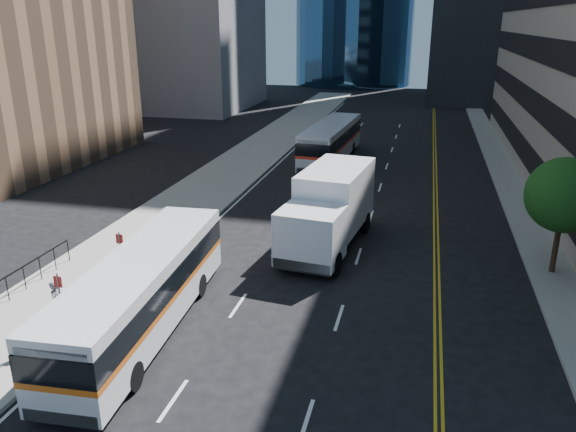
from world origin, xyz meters
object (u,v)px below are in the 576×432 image
object	(u,v)px
bus_front	(142,291)
box_truck	(329,208)
bus_rear	(331,141)
street_tree	(564,195)
pedestrian	(57,303)

from	to	relation	value
bus_front	box_truck	bearing A→B (deg)	58.11
bus_rear	box_truck	xyz separation A→B (m)	(2.90, -17.87, 0.38)
box_truck	bus_front	bearing A→B (deg)	-111.32
street_tree	bus_front	size ratio (longest dim) A/B	0.46
bus_front	bus_rear	size ratio (longest dim) A/B	0.96
bus_rear	box_truck	world-z (taller)	box_truck
box_truck	bus_rear	bearing A→B (deg)	106.14
bus_front	bus_rear	distance (m)	27.36
street_tree	box_truck	world-z (taller)	street_tree
bus_rear	box_truck	distance (m)	18.11
bus_rear	pedestrian	world-z (taller)	bus_rear
bus_front	box_truck	distance (m)	10.68
bus_front	box_truck	xyz separation A→B (m)	(5.05, 9.40, 0.44)
street_tree	bus_front	world-z (taller)	street_tree
street_tree	bus_front	distance (m)	17.52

